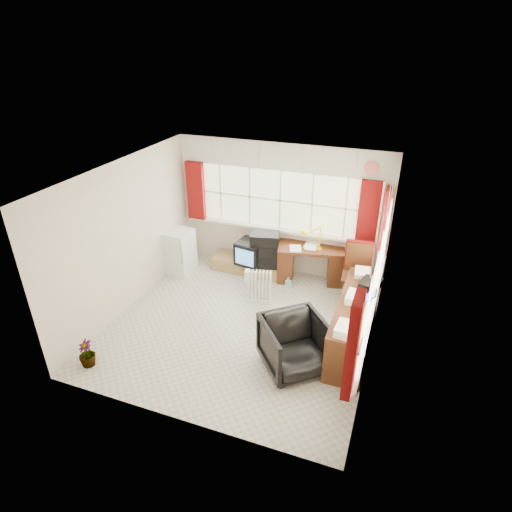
{
  "coord_description": "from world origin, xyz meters",
  "views": [
    {
      "loc": [
        2.15,
        -5.14,
        4.21
      ],
      "look_at": [
        0.05,
        0.55,
        1.01
      ],
      "focal_mm": 30.0,
      "sensor_mm": 36.0,
      "label": 1
    }
  ],
  "objects_px": {
    "radiator": "(260,290)",
    "crt_tv": "(251,253)",
    "desk": "(311,262)",
    "credenza": "(354,322)",
    "office_chair": "(295,345)",
    "tv_bench": "(248,265)",
    "desk_lamp": "(320,233)",
    "task_chair": "(357,272)",
    "mini_fridge": "(179,251)"
  },
  "relations": [
    {
      "from": "crt_tv",
      "to": "mini_fridge",
      "type": "bearing_deg",
      "value": -165.42
    },
    {
      "from": "desk",
      "to": "office_chair",
      "type": "relative_size",
      "value": 1.53
    },
    {
      "from": "task_chair",
      "to": "crt_tv",
      "type": "bearing_deg",
      "value": 173.08
    },
    {
      "from": "desk_lamp",
      "to": "radiator",
      "type": "relative_size",
      "value": 0.76
    },
    {
      "from": "desk",
      "to": "mini_fridge",
      "type": "distance_m",
      "value": 2.54
    },
    {
      "from": "desk_lamp",
      "to": "mini_fridge",
      "type": "xyz_separation_m",
      "value": [
        -2.63,
        -0.5,
        -0.59
      ]
    },
    {
      "from": "desk",
      "to": "office_chair",
      "type": "height_order",
      "value": "office_chair"
    },
    {
      "from": "desk_lamp",
      "to": "tv_bench",
      "type": "distance_m",
      "value": 1.64
    },
    {
      "from": "crt_tv",
      "to": "mini_fridge",
      "type": "height_order",
      "value": "mini_fridge"
    },
    {
      "from": "credenza",
      "to": "crt_tv",
      "type": "xyz_separation_m",
      "value": [
        -2.17,
        1.39,
        0.09
      ]
    },
    {
      "from": "desk",
      "to": "task_chair",
      "type": "bearing_deg",
      "value": -26.77
    },
    {
      "from": "desk",
      "to": "tv_bench",
      "type": "xyz_separation_m",
      "value": [
        -1.23,
        -0.08,
        -0.26
      ]
    },
    {
      "from": "desk",
      "to": "credenza",
      "type": "distance_m",
      "value": 1.92
    },
    {
      "from": "office_chair",
      "to": "tv_bench",
      "type": "height_order",
      "value": "office_chair"
    },
    {
      "from": "mini_fridge",
      "to": "crt_tv",
      "type": "bearing_deg",
      "value": 14.58
    },
    {
      "from": "desk_lamp",
      "to": "task_chair",
      "type": "relative_size",
      "value": 0.41
    },
    {
      "from": "radiator",
      "to": "credenza",
      "type": "xyz_separation_m",
      "value": [
        1.69,
        -0.56,
        0.14
      ]
    },
    {
      "from": "desk_lamp",
      "to": "task_chair",
      "type": "height_order",
      "value": "desk_lamp"
    },
    {
      "from": "radiator",
      "to": "tv_bench",
      "type": "height_order",
      "value": "radiator"
    },
    {
      "from": "office_chair",
      "to": "mini_fridge",
      "type": "distance_m",
      "value": 3.4
    },
    {
      "from": "tv_bench",
      "to": "desk",
      "type": "bearing_deg",
      "value": 3.73
    },
    {
      "from": "radiator",
      "to": "desk_lamp",
      "type": "bearing_deg",
      "value": 51.49
    },
    {
      "from": "desk",
      "to": "crt_tv",
      "type": "height_order",
      "value": "desk"
    },
    {
      "from": "tv_bench",
      "to": "crt_tv",
      "type": "distance_m",
      "value": 0.39
    },
    {
      "from": "office_chair",
      "to": "crt_tv",
      "type": "distance_m",
      "value": 2.67
    },
    {
      "from": "radiator",
      "to": "mini_fridge",
      "type": "bearing_deg",
      "value": 165.29
    },
    {
      "from": "credenza",
      "to": "desk_lamp",
      "type": "bearing_deg",
      "value": 120.27
    },
    {
      "from": "crt_tv",
      "to": "desk",
      "type": "bearing_deg",
      "value": 10.5
    },
    {
      "from": "credenza",
      "to": "tv_bench",
      "type": "height_order",
      "value": "credenza"
    },
    {
      "from": "desk_lamp",
      "to": "task_chair",
      "type": "bearing_deg",
      "value": -27.99
    },
    {
      "from": "radiator",
      "to": "credenza",
      "type": "bearing_deg",
      "value": -18.25
    },
    {
      "from": "radiator",
      "to": "desk",
      "type": "bearing_deg",
      "value": 58.7
    },
    {
      "from": "credenza",
      "to": "mini_fridge",
      "type": "relative_size",
      "value": 2.33
    },
    {
      "from": "desk_lamp",
      "to": "crt_tv",
      "type": "bearing_deg",
      "value": -173.2
    },
    {
      "from": "task_chair",
      "to": "office_chair",
      "type": "relative_size",
      "value": 1.31
    },
    {
      "from": "office_chair",
      "to": "tv_bench",
      "type": "bearing_deg",
      "value": 84.42
    },
    {
      "from": "credenza",
      "to": "mini_fridge",
      "type": "bearing_deg",
      "value": 163.58
    },
    {
      "from": "task_chair",
      "to": "crt_tv",
      "type": "xyz_separation_m",
      "value": [
        -2.02,
        0.25,
        -0.12
      ]
    },
    {
      "from": "office_chair",
      "to": "tv_bench",
      "type": "xyz_separation_m",
      "value": [
        -1.6,
        2.34,
        -0.26
      ]
    },
    {
      "from": "desk",
      "to": "tv_bench",
      "type": "height_order",
      "value": "desk"
    },
    {
      "from": "credenza",
      "to": "desk",
      "type": "bearing_deg",
      "value": 123.33
    },
    {
      "from": "radiator",
      "to": "credenza",
      "type": "height_order",
      "value": "credenza"
    },
    {
      "from": "desk_lamp",
      "to": "office_chair",
      "type": "relative_size",
      "value": 0.54
    },
    {
      "from": "radiator",
      "to": "crt_tv",
      "type": "relative_size",
      "value": 1.08
    },
    {
      "from": "task_chair",
      "to": "radiator",
      "type": "bearing_deg",
      "value": -158.94
    },
    {
      "from": "desk_lamp",
      "to": "credenza",
      "type": "bearing_deg",
      "value": -59.73
    },
    {
      "from": "task_chair",
      "to": "crt_tv",
      "type": "relative_size",
      "value": 1.99
    },
    {
      "from": "radiator",
      "to": "mini_fridge",
      "type": "distance_m",
      "value": 1.91
    },
    {
      "from": "desk_lamp",
      "to": "crt_tv",
      "type": "height_order",
      "value": "desk_lamp"
    },
    {
      "from": "office_chair",
      "to": "crt_tv",
      "type": "xyz_separation_m",
      "value": [
        -1.5,
        2.21,
        0.09
      ]
    }
  ]
}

